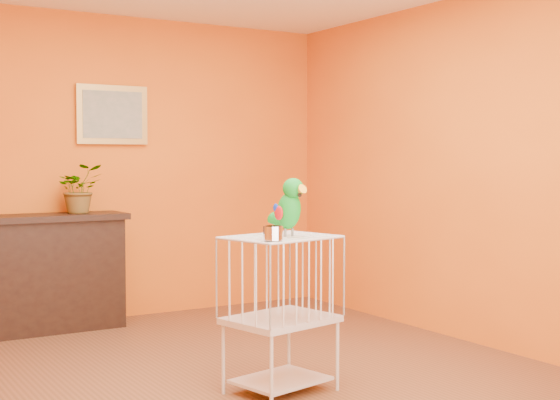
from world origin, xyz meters
TOP-DOWN VIEW (x-y plane):
  - ground at (0.00, 0.00)m, footprint 4.50×4.50m
  - room_shell at (0.00, 0.00)m, footprint 4.50×4.50m
  - console_cabinet at (-0.63, 2.03)m, footprint 1.26×0.45m
  - potted_plant at (-0.35, 2.03)m, footprint 0.37×0.41m
  - framed_picture at (0.00, 2.22)m, footprint 0.62×0.04m
  - birdcage at (0.12, -0.34)m, footprint 0.68×0.58m
  - feed_cup at (-0.05, -0.54)m, footprint 0.11×0.11m
  - parrot at (0.17, -0.35)m, footprint 0.17×0.31m

SIDE VIEW (x-z plane):
  - ground at x=0.00m, z-range 0.00..0.00m
  - console_cabinet at x=-0.63m, z-range 0.00..0.93m
  - birdcage at x=0.12m, z-range 0.02..0.94m
  - feed_cup at x=-0.05m, z-range 0.93..1.01m
  - potted_plant at x=-0.35m, z-range 0.93..1.24m
  - parrot at x=0.17m, z-range 0.92..1.27m
  - room_shell at x=0.00m, z-range -0.67..3.83m
  - framed_picture at x=0.00m, z-range 1.50..2.00m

